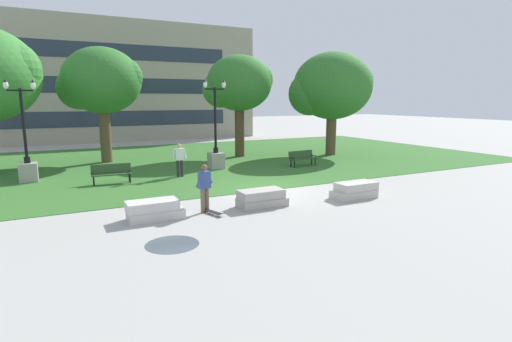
{
  "coord_description": "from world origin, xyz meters",
  "views": [
    {
      "loc": [
        -8.17,
        -14.91,
        3.91
      ],
      "look_at": [
        -1.3,
        -1.4,
        1.2
      ],
      "focal_mm": 28.0,
      "sensor_mm": 36.0,
      "label": 1
    }
  ],
  "objects": [
    {
      "name": "lamp_post_left",
      "position": [
        0.04,
        6.31,
        1.03
      ],
      "size": [
        1.32,
        0.8,
        4.98
      ],
      "color": "gray",
      "rests_on": "grass_lawn"
    },
    {
      "name": "puddle",
      "position": [
        -5.5,
        -4.59,
        0.0
      ],
      "size": [
        1.48,
        1.48,
        0.01
      ],
      "primitive_type": "cylinder",
      "color": "#47515B",
      "rests_on": "ground"
    },
    {
      "name": "tree_far_left",
      "position": [
        3.29,
        10.23,
        4.95
      ],
      "size": [
        4.64,
        4.42,
        6.89
      ],
      "color": "#4C3823",
      "rests_on": "grass_lawn"
    },
    {
      "name": "skateboard",
      "position": [
        -3.45,
        -2.36,
        0.09
      ],
      "size": [
        0.51,
        1.03,
        0.14
      ],
      "color": "black",
      "rests_on": "ground"
    },
    {
      "name": "grass_lawn",
      "position": [
        0.0,
        10.0,
        0.01
      ],
      "size": [
        40.0,
        20.0,
        0.02
      ],
      "primitive_type": "cube",
      "color": "#336628",
      "rests_on": "ground"
    },
    {
      "name": "tree_near_left",
      "position": [
        -5.31,
        11.73,
        5.0
      ],
      "size": [
        4.97,
        4.74,
        7.08
      ],
      "color": "brown",
      "rests_on": "grass_lawn"
    },
    {
      "name": "ground_plane",
      "position": [
        0.0,
        0.0,
        0.0
      ],
      "size": [
        140.0,
        140.0,
        0.0
      ],
      "primitive_type": "plane",
      "color": "#A3A09B"
    },
    {
      "name": "lamp_post_right",
      "position": [
        -9.39,
        6.91,
        1.0
      ],
      "size": [
        1.32,
        0.8,
        4.82
      ],
      "color": "gray",
      "rests_on": "grass_lawn"
    },
    {
      "name": "person_bystander_near_lawn",
      "position": [
        -2.53,
        4.79,
        0.98
      ],
      "size": [
        0.72,
        0.28,
        1.71
      ],
      "color": "#28282D",
      "rests_on": "grass_lawn"
    },
    {
      "name": "tree_far_right",
      "position": [
        9.5,
        8.13,
        4.8
      ],
      "size": [
        5.77,
        5.49,
        7.19
      ],
      "color": "brown",
      "rests_on": "grass_lawn"
    },
    {
      "name": "building_facade_distant",
      "position": [
        -2.63,
        24.5,
        5.61
      ],
      "size": [
        27.71,
        1.03,
        11.22
      ],
      "color": "gray",
      "rests_on": "ground"
    },
    {
      "name": "park_bench_near_left",
      "position": [
        4.95,
        4.8,
        0.54
      ],
      "size": [
        1.85,
        0.73,
        0.9
      ],
      "color": "#284723",
      "rests_on": "grass_lawn"
    },
    {
      "name": "person_skateboarder",
      "position": [
        -3.61,
        -1.97,
        0.97
      ],
      "size": [
        0.85,
        0.69,
        1.71
      ],
      "color": "brown",
      "rests_on": "ground"
    },
    {
      "name": "concrete_block_center",
      "position": [
        -5.39,
        -2.01,
        0.31
      ],
      "size": [
        1.83,
        0.9,
        0.64
      ],
      "color": "#BCB7B2",
      "rests_on": "ground"
    },
    {
      "name": "park_bench_near_right",
      "position": [
        -5.87,
        4.64,
        0.54
      ],
      "size": [
        1.83,
        0.64,
        0.9
      ],
      "color": "#284723",
      "rests_on": "grass_lawn"
    },
    {
      "name": "concrete_block_left",
      "position": [
        -1.48,
        -2.21,
        0.31
      ],
      "size": [
        1.8,
        0.9,
        0.64
      ],
      "color": "#9E9991",
      "rests_on": "ground"
    },
    {
      "name": "concrete_block_right",
      "position": [
        2.49,
        -2.74,
        0.31
      ],
      "size": [
        1.84,
        0.9,
        0.64
      ],
      "color": "#B2ADA3",
      "rests_on": "ground"
    }
  ]
}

